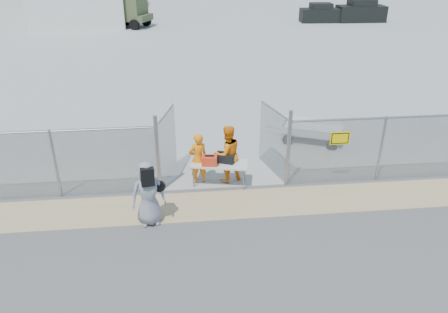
{
  "coord_description": "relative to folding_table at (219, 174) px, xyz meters",
  "views": [
    {
      "loc": [
        -1.27,
        -9.91,
        6.95
      ],
      "look_at": [
        0.0,
        2.0,
        1.1
      ],
      "focal_mm": 35.0,
      "sensor_mm": 36.0,
      "label": 1
    }
  ],
  "objects": [
    {
      "name": "military_truck",
      "position": [
        -6.39,
        30.51,
        1.05
      ],
      "size": [
        6.36,
        4.48,
        2.85
      ],
      "primitive_type": null,
      "rotation": [
        0.0,
        0.0,
        -0.42
      ],
      "color": "#495530",
      "rests_on": "ground"
    },
    {
      "name": "black_duffel",
      "position": [
        0.19,
        0.07,
        0.52
      ],
      "size": [
        0.67,
        0.54,
        0.28
      ],
      "primitive_type": "cube",
      "rotation": [
        0.0,
        0.0,
        -0.39
      ],
      "color": "black",
      "rests_on": "folding_table"
    },
    {
      "name": "dirt_strip",
      "position": [
        0.12,
        -1.25,
        -0.37
      ],
      "size": [
        44.0,
        1.6,
        0.01
      ],
      "primitive_type": "cube",
      "color": "tan",
      "rests_on": "ground"
    },
    {
      "name": "parked_vehicle_near",
      "position": [
        12.94,
        31.02,
        0.5
      ],
      "size": [
        3.97,
        1.98,
        1.75
      ],
      "primitive_type": null,
      "rotation": [
        0.0,
        0.0,
        -0.06
      ],
      "color": "black",
      "rests_on": "ground"
    },
    {
      "name": "security_worker_right",
      "position": [
        0.27,
        0.24,
        0.57
      ],
      "size": [
        1.11,
        0.99,
        1.9
      ],
      "primitive_type": "imported",
      "rotation": [
        0.0,
        0.0,
        3.49
      ],
      "color": "orange",
      "rests_on": "ground"
    },
    {
      "name": "security_worker_left",
      "position": [
        -0.66,
        0.2,
        0.47
      ],
      "size": [
        0.71,
        0.57,
        1.7
      ],
      "primitive_type": "imported",
      "rotation": [
        0.0,
        0.0,
        3.43
      ],
      "color": "orange",
      "rests_on": "ground"
    },
    {
      "name": "chain_link_fence",
      "position": [
        0.12,
        -0.25,
        0.72
      ],
      "size": [
        40.0,
        0.2,
        2.2
      ],
      "primitive_type": null,
      "color": "gray",
      "rests_on": "ground"
    },
    {
      "name": "tarmac_inside",
      "position": [
        0.12,
        39.75,
        -0.37
      ],
      "size": [
        160.0,
        80.0,
        0.01
      ],
      "primitive_type": "cube",
      "color": "#A4A49F",
      "rests_on": "ground"
    },
    {
      "name": "parked_vehicle_mid",
      "position": [
        16.98,
        30.9,
        0.66
      ],
      "size": [
        4.63,
        2.15,
        2.08
      ],
      "primitive_type": null,
      "rotation": [
        0.0,
        0.0,
        -0.01
      ],
      "color": "black",
      "rests_on": "ground"
    },
    {
      "name": "utility_trailer",
      "position": [
        3.92,
        3.07,
        -0.01
      ],
      "size": [
        3.4,
        2.66,
        0.73
      ],
      "primitive_type": null,
      "rotation": [
        0.0,
        0.0,
        -0.42
      ],
      "color": "silver",
      "rests_on": "ground"
    },
    {
      "name": "ground",
      "position": [
        0.12,
        -2.25,
        -0.38
      ],
      "size": [
        160.0,
        160.0,
        0.0
      ],
      "primitive_type": "plane",
      "color": "#4B4B4B"
    },
    {
      "name": "orange_bag",
      "position": [
        -0.32,
        -0.09,
        0.52
      ],
      "size": [
        0.51,
        0.37,
        0.29
      ],
      "primitive_type": "cube",
      "rotation": [
        0.0,
        0.0,
        -0.12
      ],
      "color": "red",
      "rests_on": "folding_table"
    },
    {
      "name": "folding_table",
      "position": [
        0.0,
        0.0,
        0.0
      ],
      "size": [
        1.89,
        1.09,
        0.75
      ],
      "primitive_type": null,
      "rotation": [
        0.0,
        0.0,
        -0.21
      ],
      "color": "silver",
      "rests_on": "ground"
    },
    {
      "name": "visitor",
      "position": [
        -2.11,
        -1.92,
        0.55
      ],
      "size": [
        0.99,
        0.73,
        1.86
      ],
      "primitive_type": "imported",
      "rotation": [
        0.0,
        0.0,
        0.17
      ],
      "color": "gray",
      "rests_on": "ground"
    }
  ]
}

